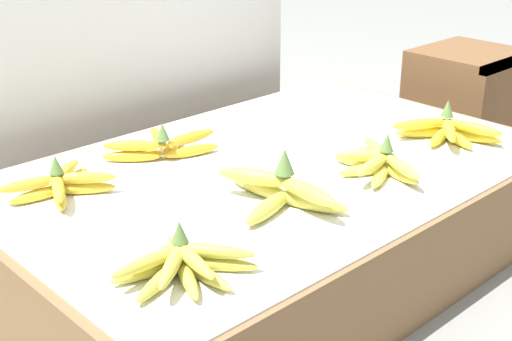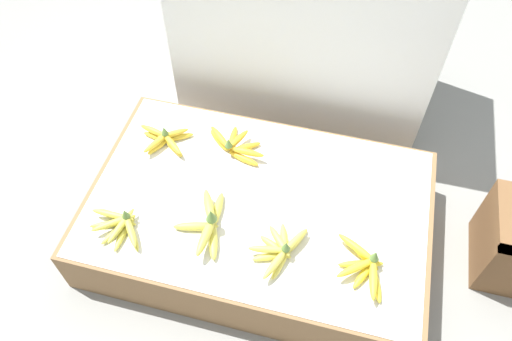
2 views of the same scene
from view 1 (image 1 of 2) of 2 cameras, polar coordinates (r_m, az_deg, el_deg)
ground_plane at (r=1.61m, az=1.45°, el=-6.83°), size 10.00×10.00×0.00m
display_platform at (r=1.56m, az=1.49°, el=-3.31°), size 1.20×0.77×0.22m
back_vendor_table at (r=2.08m, az=-14.04°, el=11.42°), size 1.04×0.56×0.81m
wooden_crate at (r=2.31m, az=16.45°, el=5.63°), size 0.30×0.28×0.29m
banana_bunch_front_left at (r=1.10m, az=-5.92°, el=-7.42°), size 0.21×0.16×0.08m
banana_bunch_front_midleft at (r=1.31m, az=1.93°, el=-1.56°), size 0.19×0.27×0.11m
banana_bunch_front_midright at (r=1.48m, az=9.71°, el=0.62°), size 0.18×0.23×0.09m
banana_bunch_front_right at (r=1.69m, az=15.07°, el=3.11°), size 0.18×0.22×0.09m
banana_bunch_middle_left at (r=1.41m, az=-15.32°, el=-1.06°), size 0.21×0.16×0.08m
banana_bunch_middle_midleft at (r=1.56m, az=-7.65°, el=2.03°), size 0.24×0.18×0.09m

